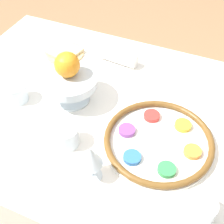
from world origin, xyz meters
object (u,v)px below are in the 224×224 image
cup_near (66,136)px  fruit_stand (70,84)px  orange_fruit (67,65)px  cup_mid (16,93)px  wine_glass (91,157)px  napkin_roll (119,57)px  cup_far (201,210)px  bread_plate (65,52)px  seder_plate (159,141)px

cup_near → fruit_stand: bearing=-65.4°
fruit_stand → orange_fruit: size_ratio=2.20×
orange_fruit → cup_mid: orange_fruit is taller
wine_glass → napkin_roll: wine_glass is taller
fruit_stand → wine_glass: bearing=128.9°
cup_near → cup_far: size_ratio=1.00×
orange_fruit → bread_plate: (0.15, -0.22, -0.13)m
cup_near → cup_mid: size_ratio=1.00×
cup_near → seder_plate: bearing=-157.6°
wine_glass → cup_far: bearing=-179.7°
wine_glass → bread_plate: wine_glass is taller
seder_plate → cup_far: (-0.16, 0.18, 0.02)m
cup_near → napkin_roll: bearing=-88.8°
cup_mid → orange_fruit: bearing=-152.2°
bread_plate → napkin_roll: 0.23m
orange_fruit → cup_near: (-0.09, 0.19, -0.11)m
bread_plate → cup_far: 0.82m
fruit_stand → cup_far: 0.56m
orange_fruit → cup_far: bearing=152.9°
napkin_roll → orange_fruit: bearing=72.4°
wine_glass → fruit_stand: (0.20, -0.25, -0.01)m
wine_glass → orange_fruit: size_ratio=1.50×
napkin_roll → cup_near: 0.44m
orange_fruit → napkin_roll: 0.29m
fruit_stand → bread_plate: 0.28m
orange_fruit → cup_mid: (0.17, 0.09, -0.11)m
wine_glass → napkin_roll: 0.54m
fruit_stand → cup_far: size_ratio=2.43×
bread_plate → cup_far: (-0.66, 0.48, 0.02)m
wine_glass → cup_near: (0.12, -0.08, -0.06)m
fruit_stand → cup_far: (-0.50, 0.25, -0.04)m
cup_near → cup_mid: (0.25, -0.10, 0.00)m
orange_fruit → cup_near: orange_fruit is taller
seder_plate → fruit_stand: 0.35m
cup_far → cup_mid: bearing=-14.5°
bread_plate → cup_near: (-0.24, 0.40, 0.02)m
seder_plate → cup_far: 0.25m
wine_glass → napkin_roll: bearing=-75.7°
orange_fruit → napkin_roll: size_ratio=0.56×
bread_plate → cup_mid: cup_mid is taller
wine_glass → orange_fruit: 0.34m
orange_fruit → cup_near: 0.24m
fruit_stand → cup_mid: fruit_stand is taller
wine_glass → cup_mid: (0.38, -0.18, -0.06)m
seder_plate → napkin_roll: 0.43m
wine_glass → cup_far: 0.31m
orange_fruit → cup_mid: size_ratio=1.10×
cup_near → cup_far: (-0.42, 0.07, 0.00)m
seder_plate → cup_near: cup_near is taller
cup_near → cup_mid: same height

